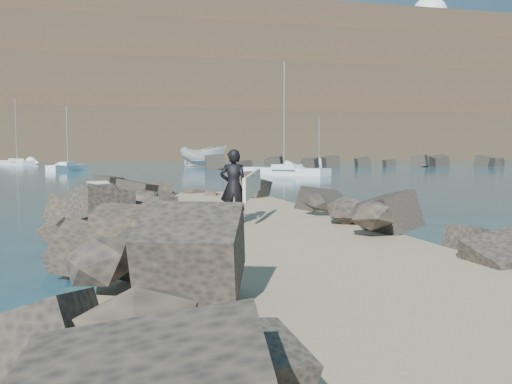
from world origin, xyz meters
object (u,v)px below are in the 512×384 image
Objects in this scene: boat_imported at (203,156)px; sailboat_f at (292,159)px; radome at (429,21)px; surfer_with_board at (236,186)px; surfboard_resting at (113,198)px.

boat_imported is 42.52m from sailboat_f.
boat_imported is 128.72m from radome.
sailboat_f reaches higher than surfer_with_board.
boat_imported is at bearing 81.22° from surfer_with_board.
surfboard_resting is at bearing -124.04° from radome.
radome reaches higher than boat_imported.
surfboard_resting is 0.32× the size of boat_imported.
boat_imported is (12.27, 58.67, 0.35)m from surfboard_resting.
boat_imported reaches higher than surfboard_resting.
surfboard_resting is at bearing 135.09° from surfer_with_board.
surfer_with_board is at bearing -66.67° from surfboard_resting.
sailboat_f is (-62.06, -51.56, -41.81)m from radome.
sailboat_f is at bearing 9.97° from boat_imported.
surfboard_resting is 0.32× the size of sailboat_f.
sailboat_f is (33.37, 96.60, -1.13)m from surfer_with_board.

